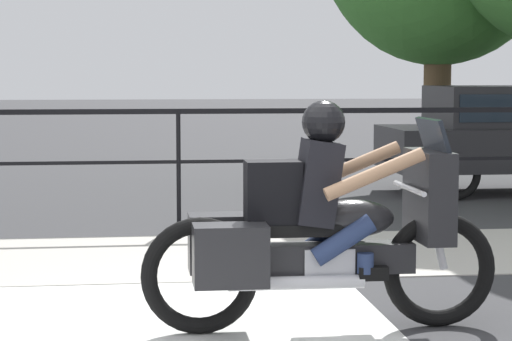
% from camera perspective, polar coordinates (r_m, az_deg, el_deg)
% --- Properties ---
extents(sidewalk_band, '(44.00, 2.40, 0.01)m').
position_cam_1_polar(sidewalk_band, '(9.53, -3.88, -4.90)').
color(sidewalk_band, '#B7B2A8').
rests_on(sidewalk_band, ground).
extents(fence_railing, '(36.00, 0.05, 1.34)m').
position_cam_1_polar(fence_railing, '(11.30, -4.46, 2.08)').
color(fence_railing, black).
rests_on(fence_railing, ground).
extents(motorcycle, '(2.43, 0.76, 1.56)m').
position_cam_1_polar(motorcycle, '(6.72, 3.66, -3.32)').
color(motorcycle, black).
rests_on(motorcycle, ground).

